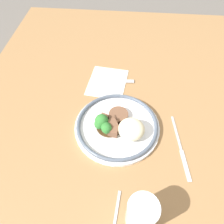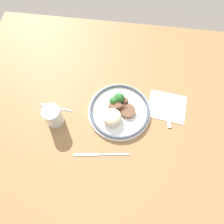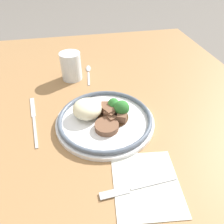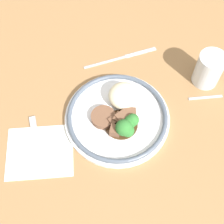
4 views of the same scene
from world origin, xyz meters
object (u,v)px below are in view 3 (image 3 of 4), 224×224
object	(u,v)px
knife	(34,118)
spoon	(88,71)
juice_glass	(71,67)
plate	(104,117)
fork	(132,189)

from	to	relation	value
knife	spoon	size ratio (longest dim) A/B	1.49
juice_glass	plate	bearing A→B (deg)	-164.18
fork	plate	bearing A→B (deg)	-88.41
plate	fork	xyz separation A→B (m)	(-0.22, -0.02, -0.01)
plate	knife	distance (m)	0.20
knife	spoon	world-z (taller)	spoon
plate	spoon	size ratio (longest dim) A/B	1.81
plate	fork	distance (m)	0.22
fork	juice_glass	bearing A→B (deg)	-82.57
spoon	plate	bearing A→B (deg)	-172.56
fork	spoon	size ratio (longest dim) A/B	1.13
plate	fork	world-z (taller)	plate
juice_glass	knife	size ratio (longest dim) A/B	0.44
juice_glass	fork	distance (m)	0.48
plate	fork	bearing A→B (deg)	-174.72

